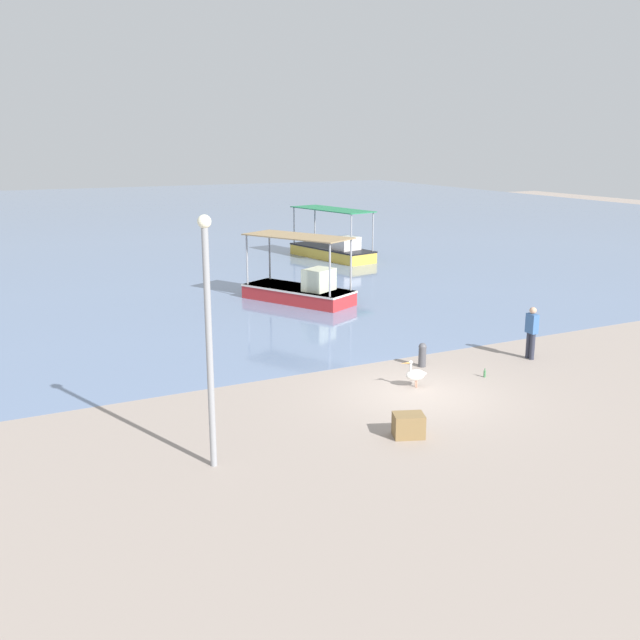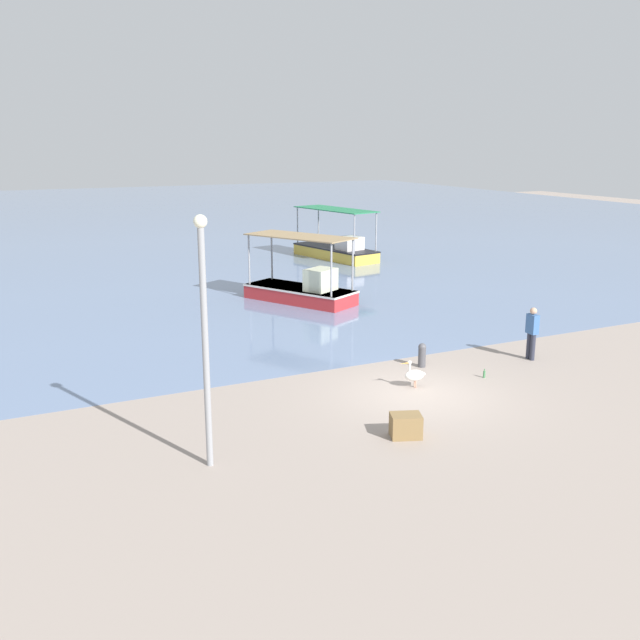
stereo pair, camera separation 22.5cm
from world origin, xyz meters
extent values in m
plane|color=gray|center=(0.00, 0.00, 0.00)|extent=(120.00, 120.00, 0.00)
cube|color=#687EA3|center=(0.00, 48.00, 0.00)|extent=(110.00, 90.00, 0.00)
cube|color=gold|center=(8.55, 21.60, 0.34)|extent=(2.97, 6.09, 0.67)
cube|color=black|center=(8.55, 21.60, 0.63)|extent=(3.02, 6.13, 0.08)
cylinder|color=#99999E|center=(7.23, 24.05, 1.76)|extent=(0.08, 0.08, 2.18)
cylinder|color=#99999E|center=(8.80, 24.37, 1.76)|extent=(0.08, 0.08, 2.18)
cylinder|color=#99999E|center=(8.30, 18.82, 1.76)|extent=(0.08, 0.08, 2.18)
cylinder|color=#99999E|center=(9.87, 19.14, 1.76)|extent=(0.08, 0.08, 2.18)
cube|color=#25754A|center=(8.55, 21.60, 2.88)|extent=(3.03, 5.91, 0.05)
cube|color=silver|center=(8.81, 20.31, 1.04)|extent=(1.50, 1.39, 0.74)
cube|color=red|center=(1.90, 12.00, 0.31)|extent=(3.86, 5.17, 0.62)
cube|color=silver|center=(1.90, 12.00, 0.58)|extent=(3.91, 5.23, 0.08)
cylinder|color=#99999E|center=(0.20, 13.59, 1.71)|extent=(0.08, 0.08, 2.18)
cylinder|color=#99999E|center=(1.56, 14.31, 1.71)|extent=(0.08, 0.08, 2.18)
cylinder|color=#99999E|center=(2.25, 9.69, 1.71)|extent=(0.08, 0.08, 2.18)
cylinder|color=#99999E|center=(3.61, 10.41, 1.71)|extent=(0.08, 0.08, 2.18)
cube|color=#957C56|center=(1.90, 12.00, 2.83)|extent=(3.85, 5.04, 0.05)
cube|color=beige|center=(2.42, 11.02, 1.08)|extent=(1.55, 1.43, 0.93)
cylinder|color=#E0997A|center=(0.24, 0.48, 0.11)|extent=(0.03, 0.03, 0.22)
cylinder|color=#E0997A|center=(0.26, 0.57, 0.11)|extent=(0.03, 0.03, 0.22)
ellipsoid|color=white|center=(0.22, 0.53, 0.36)|extent=(0.60, 0.39, 0.32)
ellipsoid|color=white|center=(0.47, 0.48, 0.38)|extent=(0.18, 0.15, 0.10)
cylinder|color=white|center=(0.07, 0.56, 0.58)|extent=(0.07, 0.07, 0.26)
sphere|color=white|center=(0.07, 0.56, 0.74)|extent=(0.11, 0.11, 0.11)
cone|color=#E5933F|center=(-0.09, 0.60, 0.73)|extent=(0.31, 0.11, 0.06)
cylinder|color=gray|center=(-6.46, -1.71, 2.56)|extent=(0.14, 0.14, 5.11)
sphere|color=#EAEACC|center=(-6.46, -1.71, 5.23)|extent=(0.28, 0.28, 0.28)
cylinder|color=#47474C|center=(1.48, 2.01, 0.30)|extent=(0.23, 0.23, 0.60)
sphere|color=#4C4C51|center=(1.48, 2.01, 0.63)|extent=(0.25, 0.25, 0.25)
cylinder|color=#2C2F3E|center=(5.02, 1.06, 0.42)|extent=(0.16, 0.16, 0.85)
cylinder|color=#2C2F3E|center=(5.03, 1.24, 0.42)|extent=(0.16, 0.16, 0.85)
cube|color=#3A649F|center=(5.02, 1.15, 1.16)|extent=(0.25, 0.41, 0.62)
sphere|color=tan|center=(5.02, 1.15, 1.58)|extent=(0.22, 0.22, 0.22)
cube|color=olive|center=(-1.87, -2.29, 0.28)|extent=(0.85, 0.75, 0.56)
cylinder|color=#3F7F4C|center=(2.54, 0.34, 0.10)|extent=(0.07, 0.07, 0.20)
cylinder|color=#3F7F4C|center=(2.54, 0.34, 0.24)|extent=(0.03, 0.03, 0.07)
camera|label=1|loc=(-10.72, -15.30, 6.79)|focal=40.00mm
camera|label=2|loc=(-10.52, -15.40, 6.79)|focal=40.00mm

